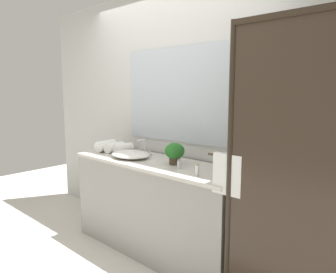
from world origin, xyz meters
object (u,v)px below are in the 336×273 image
(amenity_bottle_conditioner, at_px, (179,164))
(rolled_towel_near_edge, at_px, (106,146))
(sink_basin, at_px, (130,154))
(rolled_towel_far_edge, at_px, (123,148))
(faucet, at_px, (144,150))
(amenity_bottle_shampoo, at_px, (197,170))
(rolled_towel_middle, at_px, (115,147))
(potted_plant, at_px, (175,152))

(amenity_bottle_conditioner, bearing_deg, rolled_towel_near_edge, 177.11)
(amenity_bottle_conditioner, bearing_deg, sink_basin, 178.89)
(rolled_towel_near_edge, relative_size, rolled_towel_far_edge, 1.11)
(rolled_towel_near_edge, height_order, rolled_towel_far_edge, rolled_towel_near_edge)
(faucet, relative_size, amenity_bottle_conditioner, 2.20)
(faucet, height_order, amenity_bottle_shampoo, faucet)
(sink_basin, height_order, rolled_towel_far_edge, rolled_towel_far_edge)
(rolled_towel_middle, height_order, rolled_towel_far_edge, rolled_towel_far_edge)
(rolled_towel_middle, bearing_deg, sink_basin, -12.86)
(potted_plant, xyz_separation_m, amenity_bottle_shampoo, (0.38, -0.17, -0.07))
(potted_plant, distance_m, rolled_towel_near_edge, 0.97)
(potted_plant, relative_size, amenity_bottle_conditioner, 2.53)
(sink_basin, xyz_separation_m, amenity_bottle_shampoo, (0.90, -0.10, 0.01))
(faucet, bearing_deg, potted_plant, -12.10)
(potted_plant, height_order, rolled_towel_near_edge, potted_plant)
(amenity_bottle_shampoo, relative_size, rolled_towel_middle, 0.42)
(amenity_bottle_shampoo, relative_size, rolled_towel_far_edge, 0.46)
(potted_plant, relative_size, rolled_towel_middle, 0.85)
(sink_basin, relative_size, rolled_towel_middle, 1.87)
(faucet, bearing_deg, rolled_towel_far_edge, -160.81)
(sink_basin, bearing_deg, amenity_bottle_shampoo, -6.13)
(amenity_bottle_conditioner, relative_size, rolled_towel_near_edge, 0.33)
(sink_basin, bearing_deg, faucet, 90.00)
(rolled_towel_far_edge, bearing_deg, rolled_towel_near_edge, -164.39)
(rolled_towel_near_edge, bearing_deg, rolled_towel_far_edge, 15.61)
(faucet, relative_size, amenity_bottle_shampoo, 1.77)
(amenity_bottle_conditioner, height_order, rolled_towel_near_edge, rolled_towel_near_edge)
(sink_basin, distance_m, amenity_bottle_conditioner, 0.64)
(sink_basin, height_order, amenity_bottle_conditioner, amenity_bottle_conditioner)
(potted_plant, bearing_deg, rolled_towel_far_edge, 177.99)
(amenity_bottle_conditioner, height_order, amenity_bottle_shampoo, amenity_bottle_shampoo)
(faucet, distance_m, amenity_bottle_conditioner, 0.67)
(potted_plant, height_order, rolled_towel_far_edge, potted_plant)
(faucet, height_order, rolled_towel_far_edge, faucet)
(amenity_bottle_conditioner, distance_m, rolled_towel_far_edge, 0.89)
(sink_basin, xyz_separation_m, rolled_towel_middle, (-0.35, 0.08, 0.02))
(amenity_bottle_conditioner, height_order, rolled_towel_far_edge, rolled_towel_far_edge)
(sink_basin, distance_m, faucet, 0.19)
(amenity_bottle_conditioner, xyz_separation_m, rolled_towel_near_edge, (-1.10, 0.06, 0.02))
(potted_plant, bearing_deg, rolled_towel_near_edge, -177.93)
(faucet, distance_m, amenity_bottle_shampoo, 0.94)
(amenity_bottle_shampoo, height_order, rolled_towel_far_edge, rolled_towel_far_edge)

